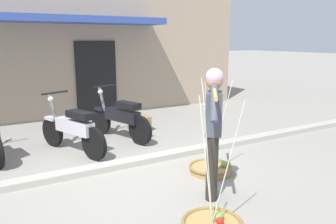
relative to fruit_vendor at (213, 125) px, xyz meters
name	(u,v)px	position (x,y,z in m)	size (l,w,h in m)	color
ground_plane	(151,180)	(-0.46, 0.86, -0.98)	(90.00, 90.00, 0.00)	gray
sidewalk_curb	(132,162)	(-0.46, 1.56, -0.93)	(20.00, 0.24, 0.10)	#AEA89C
fruit_vendor	(213,125)	(0.00, 0.00, 0.00)	(1.00, 1.35, 1.70)	#2D2823
fruit_basket_right_side	(211,168)	(0.48, 0.66, -0.90)	(0.68, 0.68, 1.45)	#B2894C
motorcycle_third_in_row	(73,129)	(-1.15, 2.64, -0.52)	(0.80, 1.72, 1.09)	black
motorcycle_end_of_row	(120,118)	(-0.07, 3.04, -0.52)	(0.74, 1.74, 1.09)	black
storefront_building	(5,37)	(-1.73, 7.97, 1.12)	(13.00, 6.00, 4.20)	tan
wooden_crate	(140,124)	(0.54, 3.44, -0.82)	(0.44, 0.36, 0.32)	olive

